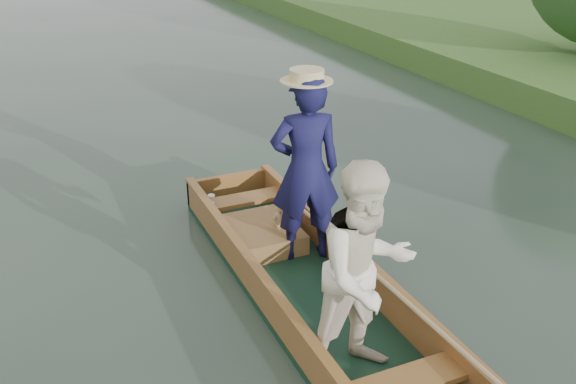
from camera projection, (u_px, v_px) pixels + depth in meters
name	position (u px, v px, depth m)	size (l,w,h in m)	color
ground	(313.00, 303.00, 6.31)	(120.00, 120.00, 0.00)	#283D30
punt	(324.00, 245.00, 5.86)	(1.26, 5.00, 2.11)	#133120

